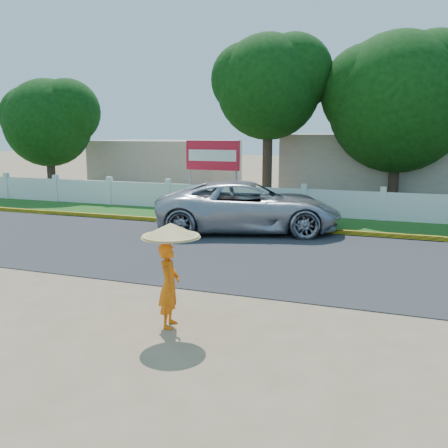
% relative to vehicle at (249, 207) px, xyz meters
% --- Properties ---
extents(ground, '(120.00, 120.00, 0.00)m').
position_rel_vehicle_xyz_m(ground, '(1.16, -7.53, -0.85)').
color(ground, '#9E8460').
rests_on(ground, ground).
extents(road, '(60.00, 7.00, 0.02)m').
position_rel_vehicle_xyz_m(road, '(1.16, -3.03, -0.84)').
color(road, '#38383A').
rests_on(road, ground).
extents(grass_verge, '(60.00, 3.50, 0.03)m').
position_rel_vehicle_xyz_m(grass_verge, '(1.16, 2.22, -0.84)').
color(grass_verge, '#2D601E').
rests_on(grass_verge, ground).
extents(curb, '(40.00, 0.18, 0.16)m').
position_rel_vehicle_xyz_m(curb, '(1.16, 0.52, -0.77)').
color(curb, yellow).
rests_on(curb, ground).
extents(fence, '(40.00, 0.10, 1.10)m').
position_rel_vehicle_xyz_m(fence, '(1.16, 3.67, -0.30)').
color(fence, silver).
rests_on(fence, ground).
extents(building_near, '(10.00, 6.00, 3.20)m').
position_rel_vehicle_xyz_m(building_near, '(4.16, 10.47, 0.75)').
color(building_near, '#B7AD99').
rests_on(building_near, ground).
extents(building_far, '(8.00, 5.00, 2.80)m').
position_rel_vehicle_xyz_m(building_far, '(-8.84, 11.47, 0.55)').
color(building_far, '#B7AD99').
rests_on(building_far, ground).
extents(vehicle, '(6.72, 4.57, 1.71)m').
position_rel_vehicle_xyz_m(vehicle, '(0.00, 0.00, 0.00)').
color(vehicle, '#ABACB3').
rests_on(vehicle, ground).
extents(monk_with_parasol, '(1.01, 1.01, 1.84)m').
position_rel_vehicle_xyz_m(monk_with_parasol, '(1.26, -8.47, 0.35)').
color(monk_with_parasol, '#DD600B').
rests_on(monk_with_parasol, ground).
extents(billboard, '(2.50, 0.13, 2.95)m').
position_rel_vehicle_xyz_m(billboard, '(-3.18, 4.77, 1.29)').
color(billboard, gray).
rests_on(billboard, ground).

